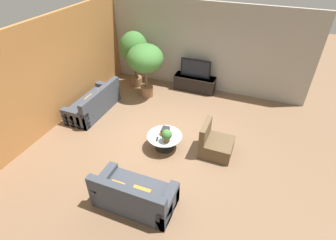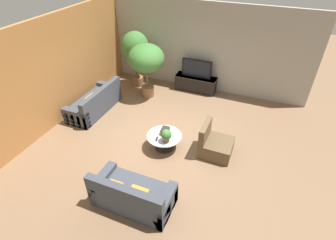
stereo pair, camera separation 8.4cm
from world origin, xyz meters
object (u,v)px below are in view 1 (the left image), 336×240
object	(u,v)px
potted_palm_corner	(145,60)
potted_plant_tabletop	(167,135)
couch_by_wall	(94,104)
potted_palm_tall	(134,49)
couch_near_entry	(134,195)
media_console	(195,83)
coffee_table	(165,139)
armchair_wicker	(215,144)
television	(196,68)

from	to	relation	value
potted_palm_corner	potted_plant_tabletop	bearing A→B (deg)	-54.90
couch_by_wall	potted_palm_tall	bearing A→B (deg)	168.49
couch_near_entry	potted_plant_tabletop	bearing A→B (deg)	-91.13
media_console	potted_palm_corner	bearing A→B (deg)	-144.43
media_console	potted_palm_tall	xyz separation A→B (m)	(-2.13, -0.45, 1.11)
coffee_table	armchair_wicker	bearing A→B (deg)	13.16
potted_plant_tabletop	armchair_wicker	bearing A→B (deg)	22.98
coffee_table	television	bearing A→B (deg)	93.21
media_console	coffee_table	world-z (taller)	media_console
television	armchair_wicker	size ratio (longest dim) A/B	1.22
coffee_table	couch_by_wall	size ratio (longest dim) A/B	0.47
television	armchair_wicker	distance (m)	3.40
potted_palm_corner	potted_plant_tabletop	distance (m)	3.12
potted_palm_tall	couch_near_entry	bearing A→B (deg)	-63.17
media_console	couch_near_entry	distance (m)	5.23
media_console	potted_palm_corner	xyz separation A→B (m)	(-1.42, -1.02, 1.05)
potted_palm_tall	potted_palm_corner	xyz separation A→B (m)	(0.70, -0.57, -0.06)
coffee_table	potted_palm_corner	distance (m)	3.00
media_console	couch_near_entry	bearing A→B (deg)	-86.85
television	potted_plant_tabletop	bearing A→B (deg)	-84.74
coffee_table	armchair_wicker	world-z (taller)	armchair_wicker
potted_palm_tall	potted_plant_tabletop	distance (m)	3.99
television	potted_palm_corner	size ratio (longest dim) A/B	0.57
couch_near_entry	potted_palm_corner	distance (m)	4.66
media_console	television	size ratio (longest dim) A/B	1.40
coffee_table	potted_plant_tabletop	bearing A→B (deg)	-53.56
media_console	television	distance (m)	0.57
coffee_table	couch_by_wall	bearing A→B (deg)	163.78
potted_palm_corner	coffee_table	bearing A→B (deg)	-55.01
couch_by_wall	media_console	bearing A→B (deg)	134.70
media_console	potted_plant_tabletop	xyz separation A→B (m)	(0.32, -3.50, 0.32)
coffee_table	couch_near_entry	size ratio (longest dim) A/B	0.55
television	potted_plant_tabletop	world-z (taller)	television
couch_near_entry	potted_plant_tabletop	distance (m)	1.75
armchair_wicker	coffee_table	bearing A→B (deg)	103.16
television	potted_palm_corner	world-z (taller)	potted_palm_corner
armchair_wicker	potted_palm_corner	xyz separation A→B (m)	(-2.88, 2.00, 1.06)
coffee_table	potted_palm_corner	bearing A→B (deg)	124.99
potted_plant_tabletop	media_console	bearing A→B (deg)	95.25
media_console	potted_plant_tabletop	size ratio (longest dim) A/B	4.28
media_console	coffee_table	distance (m)	3.32
media_console	potted_plant_tabletop	world-z (taller)	potted_plant_tabletop
media_console	television	bearing A→B (deg)	-90.00
couch_near_entry	armchair_wicker	size ratio (longest dim) A/B	1.94
media_console	potted_palm_corner	size ratio (longest dim) A/B	0.80
coffee_table	potted_palm_tall	size ratio (longest dim) A/B	0.46
couch_near_entry	television	bearing A→B (deg)	-86.85
coffee_table	potted_plant_tabletop	size ratio (longest dim) A/B	2.68
potted_palm_corner	potted_plant_tabletop	size ratio (longest dim) A/B	5.38
media_console	potted_palm_tall	size ratio (longest dim) A/B	0.73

